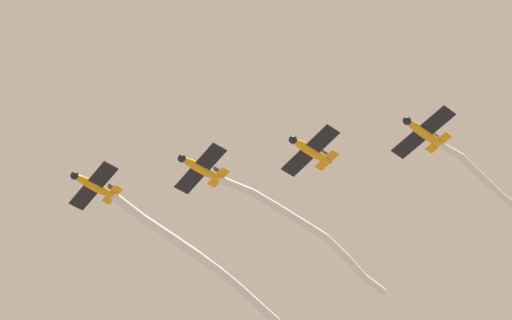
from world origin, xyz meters
name	(u,v)px	position (x,y,z in m)	size (l,w,h in m)	color
airplane_lead	(94,186)	(4.18, 0.36, 61.74)	(5.02, 6.32, 1.63)	orange
smoke_trail_lead	(234,291)	(18.31, 11.68, 60.36)	(23.39, 22.80, 3.48)	white
airplane_left_wing	(201,168)	(13.74, -2.70, 61.99)	(4.98, 6.37, 1.63)	orange
smoke_trail_left_wing	(312,234)	(25.07, 4.31, 61.89)	(18.56, 13.57, 1.51)	white
airplane_right_wing	(310,150)	(23.30, -5.76, 62.24)	(5.03, 6.32, 1.63)	orange
airplane_slot	(423,132)	(32.85, -8.82, 62.49)	(5.08, 6.27, 1.63)	orange
smoke_trail_slot	(494,188)	(41.45, -2.45, 63.29)	(13.51, 11.31, 2.74)	white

